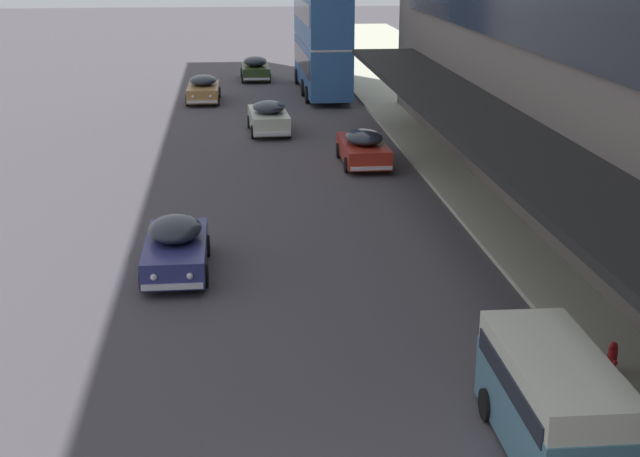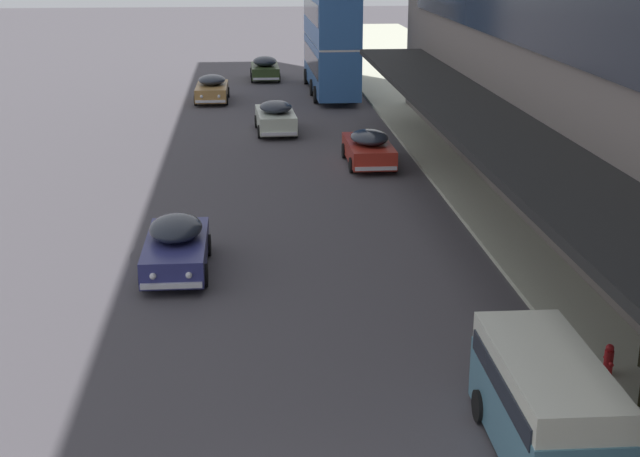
# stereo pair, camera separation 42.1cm
# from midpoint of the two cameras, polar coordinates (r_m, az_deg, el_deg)

# --- Properties ---
(transit_bus_kerbside_front) EXTENTS (2.73, 11.26, 6.22)m
(transit_bus_kerbside_front) POSITION_cam_midpoint_polar(r_m,az_deg,el_deg) (55.39, -0.13, 12.08)
(transit_bus_kerbside_front) COLOR #305FA1
(transit_bus_kerbside_front) RESTS_ON ground
(sedan_second_near) EXTENTS (1.94, 4.47, 1.50)m
(sedan_second_near) POSITION_cam_midpoint_polar(r_m,az_deg,el_deg) (37.58, 2.47, 5.20)
(sedan_second_near) COLOR #A7271C
(sedan_second_near) RESTS_ON ground
(sedan_lead_near) EXTENTS (2.05, 4.37, 1.59)m
(sedan_lead_near) POSITION_cam_midpoint_polar(r_m,az_deg,el_deg) (44.02, -3.58, 7.13)
(sedan_lead_near) COLOR beige
(sedan_lead_near) RESTS_ON ground
(sedan_oncoming_rear) EXTENTS (1.98, 4.44, 1.52)m
(sedan_oncoming_rear) POSITION_cam_midpoint_polar(r_m,az_deg,el_deg) (53.18, -7.71, 8.85)
(sedan_oncoming_rear) COLOR #A1743D
(sedan_oncoming_rear) RESTS_ON ground
(sedan_second_mid) EXTENTS (1.85, 4.34, 1.53)m
(sedan_second_mid) POSITION_cam_midpoint_polar(r_m,az_deg,el_deg) (25.69, -9.68, -1.12)
(sedan_second_mid) COLOR navy
(sedan_second_mid) RESTS_ON ground
(sedan_far_back) EXTENTS (1.98, 4.29, 1.61)m
(sedan_far_back) POSITION_cam_midpoint_polar(r_m,az_deg,el_deg) (61.26, -4.36, 10.18)
(sedan_far_back) COLOR #2C3C1C
(sedan_far_back) RESTS_ON ground
(vw_van) EXTENTS (1.95, 4.57, 1.96)m
(vw_van) POSITION_cam_midpoint_polar(r_m,az_deg,el_deg) (17.09, 13.91, -10.33)
(vw_van) COLOR teal
(vw_van) RESTS_ON ground
(fire_hydrant) EXTENTS (0.20, 0.40, 0.70)m
(fire_hydrant) POSITION_cam_midpoint_polar(r_m,az_deg,el_deg) (20.31, 17.64, -7.85)
(fire_hydrant) COLOR red
(fire_hydrant) RESTS_ON sidewalk_kerb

